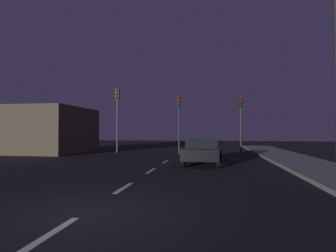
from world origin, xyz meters
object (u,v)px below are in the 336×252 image
at_px(traffic_signal_center, 179,113).
at_px(street_lamp_right, 331,63).
at_px(traffic_signal_left, 117,108).
at_px(car_stopped_ahead, 203,151).
at_px(traffic_signal_right, 241,113).

height_order(traffic_signal_center, street_lamp_right, street_lamp_right).
xyz_separation_m(traffic_signal_left, car_stopped_ahead, (7.38, -6.83, -2.99)).
bearing_deg(traffic_signal_right, traffic_signal_center, 180.00).
height_order(traffic_signal_right, street_lamp_right, street_lamp_right).
relative_size(traffic_signal_left, street_lamp_right, 0.69).
height_order(traffic_signal_left, street_lamp_right, street_lamp_right).
height_order(traffic_signal_center, traffic_signal_right, traffic_signal_center).
bearing_deg(street_lamp_right, traffic_signal_left, 142.80).
bearing_deg(traffic_signal_center, street_lamp_right, -52.08).
distance_m(traffic_signal_right, street_lamp_right, 10.15).
bearing_deg(traffic_signal_left, traffic_signal_center, -0.02).
bearing_deg(traffic_signal_right, traffic_signal_left, 179.99).
distance_m(traffic_signal_left, car_stopped_ahead, 10.49).
bearing_deg(traffic_signal_left, car_stopped_ahead, -42.80).
distance_m(traffic_signal_right, car_stopped_ahead, 7.75).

